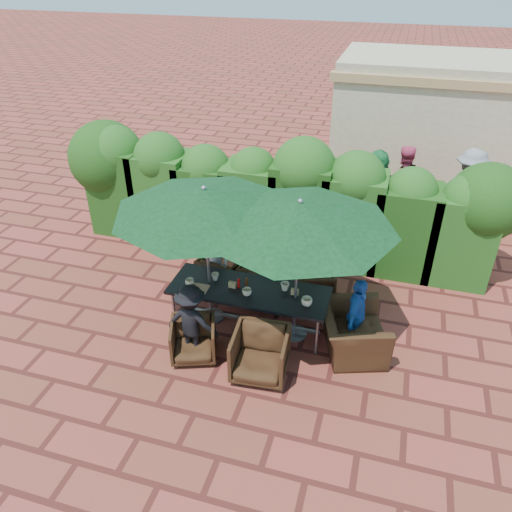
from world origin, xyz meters
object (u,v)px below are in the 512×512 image
(umbrella_left, at_px, (204,201))
(chair_near_left, at_px, (193,338))
(chair_far_mid, at_px, (267,278))
(chair_near_right, at_px, (260,352))
(dining_table, at_px, (249,293))
(chair_far_right, at_px, (310,282))
(chair_end_right, at_px, (354,326))
(umbrella_right, at_px, (300,214))
(chair_far_left, at_px, (222,271))

(umbrella_left, height_order, chair_near_left, umbrella_left)
(chair_far_mid, xyz_separation_m, chair_near_right, (0.41, -1.86, -0.02))
(dining_table, height_order, chair_far_right, chair_far_right)
(dining_table, height_order, chair_end_right, chair_end_right)
(dining_table, distance_m, umbrella_left, 1.69)
(umbrella_left, xyz_separation_m, umbrella_right, (1.46, -0.04, 0.00))
(umbrella_right, bearing_deg, chair_far_mid, 129.12)
(umbrella_left, relative_size, chair_far_left, 3.80)
(umbrella_right, bearing_deg, chair_near_left, -146.03)
(chair_near_left, bearing_deg, chair_far_right, 32.96)
(dining_table, height_order, chair_far_left, chair_far_left)
(umbrella_left, bearing_deg, chair_far_right, 32.29)
(umbrella_left, height_order, chair_far_right, umbrella_left)
(dining_table, xyz_separation_m, chair_far_right, (0.83, 1.00, -0.28))
(umbrella_right, xyz_separation_m, chair_end_right, (0.95, -0.12, -1.73))
(chair_near_left, relative_size, chair_near_right, 0.84)
(dining_table, xyz_separation_m, chair_near_left, (-0.61, -0.93, -0.33))
(umbrella_right, bearing_deg, chair_far_right, 86.22)
(umbrella_left, distance_m, chair_far_right, 2.57)
(chair_far_left, height_order, chair_near_left, chair_far_left)
(chair_far_left, relative_size, chair_far_mid, 0.88)
(dining_table, bearing_deg, umbrella_right, 0.15)
(chair_far_mid, xyz_separation_m, chair_end_right, (1.65, -0.97, 0.06))
(chair_far_mid, bearing_deg, chair_near_right, 111.39)
(umbrella_right, bearing_deg, dining_table, -179.85)
(chair_far_left, height_order, chair_near_right, chair_near_right)
(chair_far_mid, height_order, chair_far_right, chair_far_mid)
(chair_near_right, bearing_deg, chair_near_left, 171.41)
(chair_end_right, bearing_deg, umbrella_left, 67.76)
(dining_table, relative_size, umbrella_right, 0.90)
(umbrella_left, height_order, chair_far_mid, umbrella_left)
(chair_far_mid, distance_m, chair_near_left, 1.91)
(umbrella_left, relative_size, chair_far_right, 3.63)
(dining_table, distance_m, umbrella_right, 1.72)
(chair_far_mid, bearing_deg, chair_far_left, 5.47)
(umbrella_right, height_order, chair_far_mid, umbrella_right)
(chair_near_right, distance_m, chair_end_right, 1.53)
(chair_end_right, bearing_deg, umbrella_right, 64.31)
(chair_far_left, relative_size, chair_far_right, 0.96)
(dining_table, height_order, umbrella_left, umbrella_left)
(umbrella_right, distance_m, chair_near_right, 2.09)
(chair_far_right, xyz_separation_m, chair_end_right, (0.89, -1.12, 0.09))
(dining_table, relative_size, chair_far_left, 3.45)
(umbrella_left, bearing_deg, chair_far_mid, 46.78)
(umbrella_left, distance_m, chair_far_mid, 2.11)
(dining_table, xyz_separation_m, umbrella_left, (-0.70, 0.04, 1.54))
(chair_far_right, bearing_deg, chair_far_mid, -7.97)
(dining_table, relative_size, chair_near_left, 3.75)
(chair_near_left, xyz_separation_m, chair_near_right, (1.09, -0.08, 0.06))
(chair_end_right, bearing_deg, chair_far_left, 49.16)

